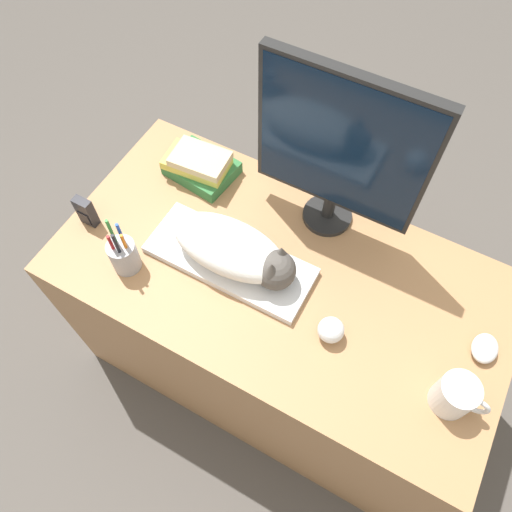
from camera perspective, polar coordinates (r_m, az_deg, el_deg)
The scene contains 11 objects.
ground_plane at distance 1.99m, azimuth -2.81°, elevation -19.70°, with size 12.00×12.00×0.00m, color #4C4742.
desk at distance 1.72m, azimuth 2.31°, elevation -7.79°, with size 1.28×0.67×0.73m.
keyboard at distance 1.41m, azimuth -2.99°, elevation -0.48°, with size 0.48×0.18×0.02m.
cat at distance 1.34m, azimuth -2.17°, elevation 0.58°, with size 0.37×0.16×0.13m.
monitor at distance 1.29m, azimuth 9.66°, elevation 11.85°, with size 0.46×0.15×0.52m.
computer_mouse at distance 1.41m, azimuth 24.68°, elevation -9.56°, with size 0.07×0.08×0.04m.
coffee_mug at distance 1.30m, azimuth 21.85°, elevation -14.59°, with size 0.13×0.09×0.11m.
pen_cup at distance 1.41m, azimuth -14.88°, elevation 0.12°, with size 0.08×0.08×0.20m.
baseball at distance 1.30m, azimuth 8.56°, elevation -8.36°, with size 0.07×0.07×0.07m.
phone at distance 1.53m, azimuth -18.87°, elevation 4.82°, with size 0.05×0.03×0.10m.
book_stack at distance 1.58m, azimuth -6.41°, elevation 10.28°, with size 0.22×0.18×0.10m.
Camera 1 is at (0.26, -0.28, 1.95)m, focal length 35.00 mm.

